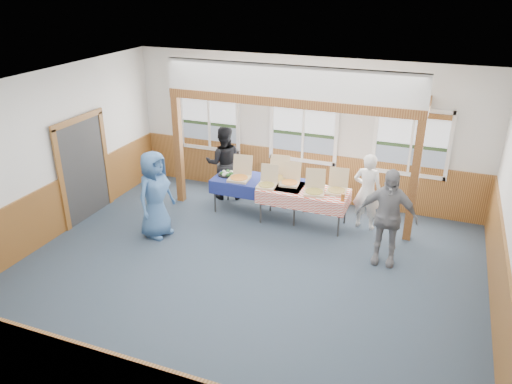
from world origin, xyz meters
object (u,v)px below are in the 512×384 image
woman_white (367,192)px  woman_black (224,163)px  table_left (259,182)px  man_blue (155,195)px  table_right (304,192)px  person_grey (387,217)px

woman_white → woman_black: bearing=1.1°
table_left → woman_white: bearing=6.0°
woman_black → table_left: bearing=133.5°
woman_black → man_blue: man_blue is taller
man_blue → woman_black: bearing=-1.7°
table_left → woman_black: size_ratio=1.19×
woman_black → man_blue: (-0.48, -2.13, 0.03)m
table_right → man_blue: 2.96m
table_right → woman_white: (1.23, 0.28, 0.09)m
table_right → person_grey: size_ratio=1.11×
table_left → person_grey: (2.79, -1.08, 0.19)m
man_blue → person_grey: size_ratio=0.97×
person_grey → man_blue: bearing=-172.8°
table_right → woman_black: size_ratio=1.17×
table_left → woman_white: 2.26m
woman_black → man_blue: bearing=54.9°
woman_black → table_right: bearing=140.8°
table_right → woman_black: 2.15m
woman_white → woman_black: 3.30m
table_left → person_grey: person_grey is taller
woman_white → woman_black: woman_black is taller
table_left → man_blue: bearing=-129.4°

